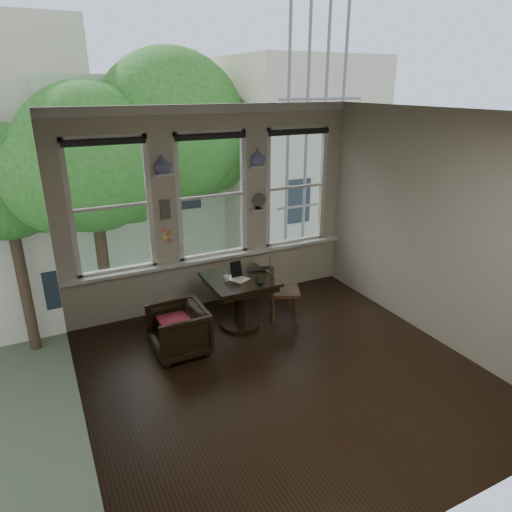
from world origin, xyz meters
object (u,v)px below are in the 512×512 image
armchair_left (179,331)px  mug (226,278)px  table (240,302)px  side_chair_right (285,290)px  laptop (261,271)px

armchair_left → mug: (0.78, 0.26, 0.47)m
table → mug: mug is taller
side_chair_right → table: bearing=106.4°
laptop → mug: bearing=-162.6°
armchair_left → mug: size_ratio=7.87×
armchair_left → table: bearing=105.1°
armchair_left → side_chair_right: (1.66, 0.19, 0.14)m
laptop → side_chair_right: bearing=-21.3°
table → laptop: bearing=11.5°
laptop → mug: mug is taller
laptop → armchair_left: bearing=-157.3°
table → side_chair_right: side_chair_right is taller
table → armchair_left: 1.03m
table → laptop: laptop is taller
table → laptop: (0.37, 0.08, 0.39)m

